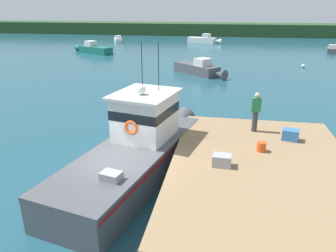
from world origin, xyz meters
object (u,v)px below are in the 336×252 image
object	(u,v)px
moored_boat_off_the_point	(332,50)
mooring_buoy_channel_marker	(303,66)
deckhand_by_the_boat	(256,111)
moored_boat_far_right	(93,49)
mooring_buoy_outer	(194,64)
moored_boat_near_channel	(118,40)
crate_single_far	(290,135)
bait_bucket	(261,147)
mooring_buoy_inshore	(210,74)
crate_single_by_cleat	(222,160)
moored_boat_outer_mooring	(204,40)
main_fishing_boat	(139,147)
moored_boat_far_left	(199,69)

from	to	relation	value
moored_boat_off_the_point	mooring_buoy_channel_marker	distance (m)	13.87
deckhand_by_the_boat	moored_boat_far_right	xyz separation A→B (m)	(-18.82, 28.46, -1.52)
moored_boat_far_right	moored_boat_off_the_point	xyz separation A→B (m)	(31.45, 6.31, -0.17)
moored_boat_far_right	mooring_buoy_outer	size ratio (longest dim) A/B	13.55
deckhand_by_the_boat	mooring_buoy_channel_marker	size ratio (longest dim) A/B	4.62
moored_boat_near_channel	crate_single_far	bearing A→B (deg)	-63.65
bait_bucket	moored_boat_near_channel	bearing A→B (deg)	114.43
crate_single_far	mooring_buoy_outer	distance (m)	22.71
mooring_buoy_channel_marker	mooring_buoy_inshore	bearing A→B (deg)	-146.96
moored_boat_off_the_point	mooring_buoy_channel_marker	size ratio (longest dim) A/B	11.93
moored_boat_far_right	mooring_buoy_outer	bearing A→B (deg)	-27.10
crate_single_far	mooring_buoy_channel_marker	distance (m)	23.64
mooring_buoy_inshore	crate_single_by_cleat	bearing A→B (deg)	-85.78
moored_boat_outer_mooring	crate_single_far	bearing A→B (deg)	-81.59
crate_single_by_cleat	moored_boat_outer_mooring	bearing A→B (deg)	94.86
mooring_buoy_channel_marker	moored_boat_off_the_point	bearing A→B (deg)	63.92
main_fishing_boat	moored_boat_outer_mooring	world-z (taller)	main_fishing_boat
mooring_buoy_channel_marker	moored_boat_outer_mooring	bearing A→B (deg)	119.05
deckhand_by_the_boat	moored_boat_near_channel	bearing A→B (deg)	115.30
deckhand_by_the_boat	crate_single_far	bearing A→B (deg)	-28.58
moored_boat_near_channel	moored_boat_far_right	world-z (taller)	moored_boat_far_right
moored_boat_far_left	deckhand_by_the_boat	bearing A→B (deg)	-77.71
deckhand_by_the_boat	moored_boat_far_right	bearing A→B (deg)	123.48
mooring_buoy_outer	moored_boat_off_the_point	bearing A→B (deg)	38.24
moored_boat_near_channel	moored_boat_far_right	xyz separation A→B (m)	(1.10, -13.70, 0.16)
main_fishing_boat	crate_single_by_cleat	size ratio (longest dim) A/B	16.60
crate_single_far	moored_boat_far_right	size ratio (longest dim) A/B	0.10
moored_boat_near_channel	moored_boat_far_left	xyz separation A→B (m)	(16.22, -25.16, 0.15)
moored_boat_near_channel	moored_boat_off_the_point	bearing A→B (deg)	-12.79
crate_single_far	mooring_buoy_outer	xyz separation A→B (m)	(-5.91, 21.90, -1.19)
deckhand_by_the_boat	moored_boat_outer_mooring	bearing A→B (deg)	96.85
crate_single_far	moored_boat_off_the_point	bearing A→B (deg)	72.29
main_fishing_boat	crate_single_far	xyz separation A→B (m)	(5.68, 1.31, 0.41)
crate_single_far	bait_bucket	xyz separation A→B (m)	(-1.19, -1.25, -0.04)
crate_single_by_cleat	moored_boat_near_channel	distance (m)	49.18
main_fishing_boat	moored_boat_far_left	xyz separation A→B (m)	(0.67, 19.02, -0.48)
bait_bucket	moored_boat_far_left	world-z (taller)	bait_bucket
moored_boat_near_channel	mooring_buoy_outer	xyz separation A→B (m)	(15.32, -20.97, -0.15)
moored_boat_far_right	moored_boat_far_left	world-z (taller)	moored_boat_far_right
moored_boat_off_the_point	main_fishing_boat	bearing A→B (deg)	-114.82
crate_single_far	deckhand_by_the_boat	xyz separation A→B (m)	(-1.31, 0.71, 0.65)
moored_boat_off_the_point	crate_single_by_cleat	bearing A→B (deg)	-110.02
moored_boat_outer_mooring	moored_boat_far_right	bearing A→B (deg)	-132.18
moored_boat_outer_mooring	mooring_buoy_outer	xyz separation A→B (m)	(0.62, -22.28, -0.29)
main_fishing_boat	moored_boat_far_left	world-z (taller)	main_fishing_boat
moored_boat_outer_mooring	mooring_buoy_inshore	bearing A→B (deg)	-84.69
crate_single_by_cleat	moored_boat_off_the_point	xyz separation A→B (m)	(13.88, 38.10, -1.03)
bait_bucket	moored_boat_outer_mooring	world-z (taller)	bait_bucket
mooring_buoy_channel_marker	moored_boat_far_right	bearing A→B (deg)	166.36
bait_bucket	moored_boat_outer_mooring	bearing A→B (deg)	96.70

